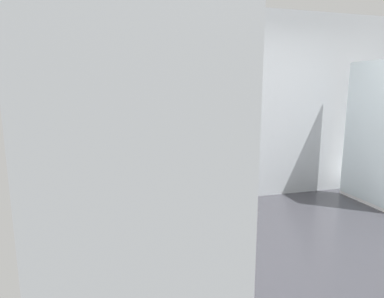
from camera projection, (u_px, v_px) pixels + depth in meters
name	position (u px, v px, depth m)	size (l,w,h in m)	color
ground_plane	(364.00, 266.00, 2.99)	(5.83, 5.34, 0.10)	#2D2D33
wall_back	(265.00, 106.00, 4.64)	(4.63, 0.27, 2.66)	#999EA3
wall_left	(108.00, 125.00, 2.15)	(0.12, 4.14, 2.66)	#999EA3
bath_mat	(161.00, 230.00, 3.62)	(0.68, 0.44, 0.01)	slate
vanity_sink_left	(153.00, 183.00, 4.12)	(0.68, 0.49, 0.72)	brown
tap_on_left_sink	(150.00, 150.00, 4.21)	(0.03, 0.13, 0.11)	silver
toilet	(225.00, 178.00, 4.38)	(0.48, 0.62, 1.00)	brown
toothbrush_cup	(130.00, 152.00, 4.14)	(0.07, 0.07, 0.21)	silver
soap_dispenser	(170.00, 149.00, 4.28)	(0.06, 0.06, 0.17)	gray
shower_tray	(383.00, 175.00, 4.54)	(1.04, 0.89, 1.95)	white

